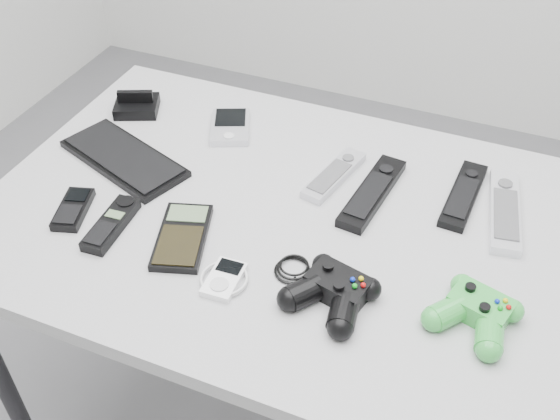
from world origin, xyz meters
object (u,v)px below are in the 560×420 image
at_px(remote_silver_b, 505,210).
at_px(cordless_handset, 111,224).
at_px(desk, 300,246).
at_px(controller_black, 333,290).
at_px(pda, 230,126).
at_px(calculator, 182,236).
at_px(mp3_player, 224,279).
at_px(pda_keyboard, 124,158).
at_px(remote_black_a, 372,192).
at_px(remote_black_b, 464,194).
at_px(controller_green, 477,311).
at_px(remote_silver_a, 334,174).
at_px(mobile_phone, 73,209).

distance_m(remote_silver_b, cordless_handset, 0.72).
distance_m(desk, controller_black, 0.22).
distance_m(pda, calculator, 0.35).
bearing_deg(controller_black, mp3_player, -155.59).
bearing_deg(pda, pda_keyboard, -152.73).
height_order(pda_keyboard, remote_black_a, remote_black_a).
bearing_deg(remote_black_b, pda_keyboard, -164.36).
relative_size(pda_keyboard, remote_silver_b, 1.24).
bearing_deg(pda_keyboard, controller_green, 8.87).
distance_m(remote_silver_a, remote_black_a, 0.09).
relative_size(pda, mp3_player, 1.47).
height_order(cordless_handset, mp3_player, cordless_handset).
xyz_separation_m(remote_silver_a, remote_black_a, (0.09, -0.03, 0.00)).
bearing_deg(controller_green, pda_keyboard, -175.07).
bearing_deg(calculator, mp3_player, -46.59).
height_order(remote_black_a, mobile_phone, remote_black_a).
bearing_deg(pda_keyboard, calculator, -15.50).
bearing_deg(controller_green, cordless_handset, -160.58).
xyz_separation_m(cordless_handset, controller_black, (0.42, -0.01, 0.01)).
bearing_deg(remote_black_a, calculator, -132.24).
bearing_deg(remote_silver_a, remote_silver_b, 15.54).
bearing_deg(mp3_player, cordless_handset, 168.26).
bearing_deg(mp3_player, remote_silver_b, 38.22).
relative_size(pda_keyboard, controller_green, 2.00).
height_order(remote_black_a, calculator, remote_black_a).
relative_size(pda_keyboard, controller_black, 1.20).
height_order(pda_keyboard, pda, pda).
bearing_deg(calculator, remote_black_a, 23.74).
bearing_deg(mp3_player, controller_black, 7.85).
xyz_separation_m(cordless_handset, calculator, (0.13, 0.02, -0.00)).
xyz_separation_m(remote_silver_a, remote_silver_b, (0.32, 0.02, 0.00)).
bearing_deg(mobile_phone, remote_silver_b, 4.93).
height_order(mobile_phone, controller_black, controller_black).
bearing_deg(calculator, controller_black, -23.44).
xyz_separation_m(pda_keyboard, remote_black_a, (0.50, 0.08, 0.00)).
distance_m(mobile_phone, cordless_handset, 0.09).
bearing_deg(mobile_phone, remote_black_b, 8.54).
bearing_deg(desk, remote_black_a, 47.49).
distance_m(desk, mp3_player, 0.22).
relative_size(pda_keyboard, pda, 2.22).
bearing_deg(remote_silver_a, cordless_handset, -125.46).
bearing_deg(controller_black, remote_silver_b, 68.46).
xyz_separation_m(pda_keyboard, remote_silver_a, (0.41, 0.11, 0.00)).
relative_size(remote_black_b, controller_black, 0.86).
bearing_deg(pda, desk, -64.02).
bearing_deg(remote_silver_b, mobile_phone, -166.81).
xyz_separation_m(desk, mobile_phone, (-0.39, -0.14, 0.08)).
height_order(calculator, controller_black, controller_black).
xyz_separation_m(pda_keyboard, remote_silver_b, (0.74, 0.13, 0.00)).
xyz_separation_m(remote_black_b, remote_silver_b, (0.08, -0.02, 0.00)).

